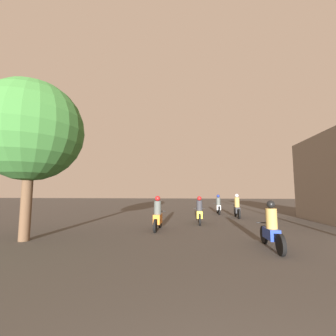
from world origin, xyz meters
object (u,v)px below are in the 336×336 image
(motorcycle_white, at_px, (218,206))
(street_tree, at_px, (31,131))
(motorcycle_orange, at_px, (158,216))
(motorcycle_blue, at_px, (271,229))
(motorcycle_yellow, at_px, (200,212))
(motorcycle_black, at_px, (237,208))

(motorcycle_white, distance_m, street_tree, 13.61)
(motorcycle_white, bearing_deg, street_tree, -121.64)
(motorcycle_orange, distance_m, street_tree, 6.10)
(motorcycle_blue, xyz_separation_m, street_tree, (-8.24, 0.17, 3.35))
(street_tree, bearing_deg, motorcycle_blue, -1.17)
(motorcycle_white, xyz_separation_m, street_tree, (-7.76, -10.68, 3.33))
(motorcycle_blue, distance_m, motorcycle_white, 10.86)
(motorcycle_orange, xyz_separation_m, street_tree, (-4.28, -2.79, 3.32))
(motorcycle_white, bearing_deg, motorcycle_orange, -109.43)
(motorcycle_yellow, bearing_deg, street_tree, -140.89)
(motorcycle_orange, bearing_deg, motorcycle_black, 45.37)
(motorcycle_yellow, height_order, motorcycle_white, motorcycle_white)
(motorcycle_black, height_order, street_tree, street_tree)
(motorcycle_yellow, bearing_deg, motorcycle_blue, -69.45)
(street_tree, bearing_deg, motorcycle_white, 53.99)
(motorcycle_orange, distance_m, motorcycle_black, 7.04)
(motorcycle_yellow, bearing_deg, motorcycle_orange, -129.80)
(motorcycle_blue, relative_size, motorcycle_white, 1.04)
(motorcycle_yellow, xyz_separation_m, street_tree, (-6.20, -5.14, 3.34))
(motorcycle_blue, distance_m, motorcycle_yellow, 5.68)
(motorcycle_yellow, distance_m, motorcycle_black, 4.00)
(motorcycle_blue, bearing_deg, street_tree, -175.91)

